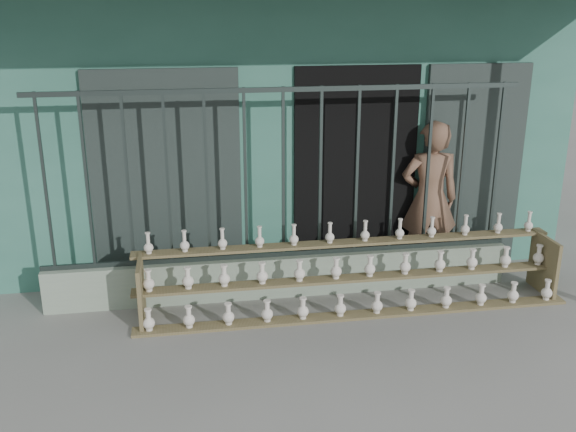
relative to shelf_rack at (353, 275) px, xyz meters
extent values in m
plane|color=slate|center=(-0.66, -0.89, -0.36)|extent=(60.00, 60.00, 0.00)
cube|color=#346F5C|center=(-0.66, 3.41, 1.24)|extent=(7.00, 5.00, 3.20)
cube|color=black|center=(0.24, 0.93, 0.84)|extent=(1.40, 0.12, 2.40)
cube|color=#1F2926|center=(-1.86, 0.89, 0.84)|extent=(1.60, 0.08, 2.40)
cube|color=#1F2926|center=(1.64, 0.89, 0.84)|extent=(1.20, 0.08, 2.40)
cube|color=gray|center=(-0.66, 0.41, -0.14)|extent=(5.00, 0.20, 0.45)
cube|color=#283330|center=(-3.01, 0.41, 0.99)|extent=(0.03, 0.03, 1.80)
cube|color=#283330|center=(-2.62, 0.41, 0.99)|extent=(0.03, 0.03, 1.80)
cube|color=#283330|center=(-2.23, 0.41, 0.99)|extent=(0.03, 0.03, 1.80)
cube|color=#283330|center=(-1.84, 0.41, 0.99)|extent=(0.03, 0.03, 1.80)
cube|color=#283330|center=(-1.45, 0.41, 0.99)|extent=(0.03, 0.03, 1.80)
cube|color=#283330|center=(-1.05, 0.41, 0.99)|extent=(0.03, 0.03, 1.80)
cube|color=#283330|center=(-0.66, 0.41, 0.99)|extent=(0.03, 0.03, 1.80)
cube|color=#283330|center=(-0.27, 0.41, 0.99)|extent=(0.03, 0.03, 1.80)
cube|color=#283330|center=(0.12, 0.41, 0.99)|extent=(0.03, 0.03, 1.80)
cube|color=#283330|center=(0.51, 0.41, 0.99)|extent=(0.03, 0.03, 1.80)
cube|color=#283330|center=(0.90, 0.41, 0.99)|extent=(0.03, 0.03, 1.80)
cube|color=#283330|center=(1.30, 0.41, 0.99)|extent=(0.03, 0.03, 1.80)
cube|color=#283330|center=(1.69, 0.41, 0.99)|extent=(0.03, 0.03, 1.80)
cube|color=#283330|center=(-0.66, 0.41, 1.86)|extent=(5.00, 0.04, 0.05)
cube|color=#283330|center=(-0.66, 0.41, 0.11)|extent=(5.00, 0.04, 0.05)
cube|color=brown|center=(0.00, -0.24, -0.35)|extent=(4.50, 0.18, 0.03)
cube|color=brown|center=(0.00, 0.01, -0.05)|extent=(4.50, 0.18, 0.03)
cube|color=brown|center=(0.00, 0.26, 0.25)|extent=(4.50, 0.18, 0.03)
cube|color=brown|center=(-2.15, 0.01, -0.04)|extent=(0.04, 0.55, 0.64)
cube|color=brown|center=(2.15, 0.01, -0.04)|extent=(0.04, 0.55, 0.64)
imported|color=brown|center=(1.08, 0.74, 0.54)|extent=(0.71, 0.51, 1.81)
camera|label=1|loc=(-1.66, -5.91, 2.67)|focal=40.00mm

